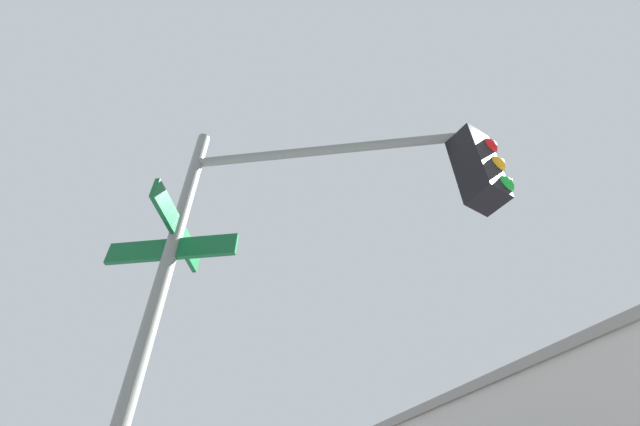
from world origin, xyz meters
name	(u,v)px	position (x,y,z in m)	size (l,w,h in m)	color
traffic_signal_near	(323,236)	(-5.87, -5.67, 3.54)	(2.25, 2.64, 5.02)	slate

